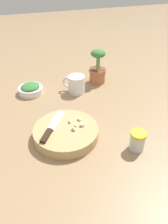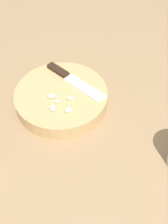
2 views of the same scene
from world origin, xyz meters
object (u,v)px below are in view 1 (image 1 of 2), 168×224
object	(u,v)px
chef_knife	(52,127)
spice_jar	(137,141)
herb_bowl	(30,89)
garlic_cloves	(77,124)
cutting_board	(66,132)
potted_herb	(98,69)
coffee_mug	(76,84)

from	to	relation	value
chef_knife	spice_jar	size ratio (longest dim) A/B	2.41
herb_bowl	chef_knife	bearing A→B (deg)	4.50
garlic_cloves	spice_jar	bearing A→B (deg)	49.34
cutting_board	garlic_cloves	world-z (taller)	garlic_cloves
cutting_board	herb_bowl	bearing A→B (deg)	-168.49
herb_bowl	potted_herb	bearing A→B (deg)	89.65
chef_knife	herb_bowl	bearing A→B (deg)	129.05
coffee_mug	chef_knife	bearing A→B (deg)	-33.04
potted_herb	coffee_mug	bearing A→B (deg)	-65.78
spice_jar	coffee_mug	distance (m)	0.51
chef_knife	spice_jar	xyz separation A→B (m)	(0.18, 0.30, -0.01)
garlic_cloves	herb_bowl	distance (m)	0.44
coffee_mug	potted_herb	bearing A→B (deg)	114.22
chef_knife	coffee_mug	bearing A→B (deg)	91.51
garlic_cloves	herb_bowl	size ratio (longest dim) A/B	0.57
chef_knife	spice_jar	world-z (taller)	spice_jar
spice_jar	coffee_mug	xyz separation A→B (m)	(-0.51, -0.08, 0.01)
garlic_cloves	potted_herb	xyz separation A→B (m)	(-0.41, 0.27, 0.03)
garlic_cloves	spice_jar	world-z (taller)	spice_jar
potted_herb	cutting_board	bearing A→B (deg)	-37.06
cutting_board	potted_herb	xyz separation A→B (m)	(-0.42, 0.31, 0.06)
cutting_board	potted_herb	size ratio (longest dim) A/B	1.34
chef_knife	herb_bowl	size ratio (longest dim) A/B	1.42
herb_bowl	coffee_mug	size ratio (longest dim) A/B	1.18
chef_knife	garlic_cloves	bearing A→B (deg)	25.40
cutting_board	chef_knife	world-z (taller)	chef_knife
spice_jar	herb_bowl	bearing A→B (deg)	-150.57
cutting_board	chef_knife	bearing A→B (deg)	-110.87
cutting_board	coffee_mug	size ratio (longest dim) A/B	2.34
garlic_cloves	spice_jar	size ratio (longest dim) A/B	0.97
cutting_board	spice_jar	world-z (taller)	spice_jar
chef_knife	coffee_mug	distance (m)	0.39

